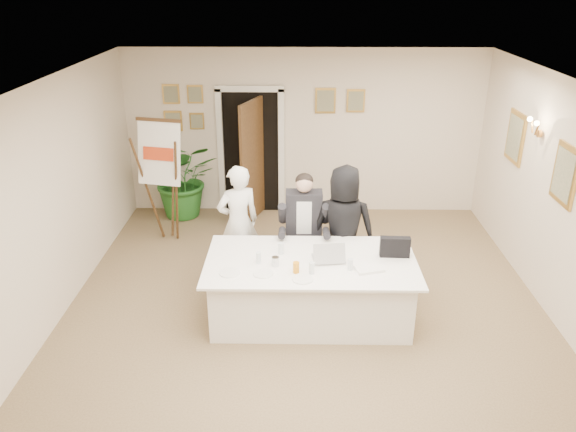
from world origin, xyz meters
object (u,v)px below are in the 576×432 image
Objects in this scene: standing_woman at (344,227)px; steel_jug at (275,261)px; seated_man at (304,228)px; conference_table at (310,288)px; potted_palm at (184,178)px; oj_glass at (296,267)px; laptop at (329,248)px; flip_chart at (166,187)px; paper_stack at (369,268)px; standing_man at (238,222)px; laptop_bag at (395,247)px.

standing_woman reaches higher than steel_jug.
seated_man is 0.92× the size of standing_woman.
steel_jug is at bearing 56.40° from standing_woman.
conference_table is 1.84× the size of potted_palm.
potted_palm is 10.39× the size of oj_glass.
seated_man is 1.24m from oj_glass.
conference_table is 0.56m from laptop.
potted_palm is (0.09, 0.97, -0.21)m from flip_chart.
seated_man is at bearing -47.09° from potted_palm.
laptop is 1.23× the size of paper_stack.
standing_man is at bearing 115.12° from steel_jug.
standing_man is 14.57× the size of steel_jug.
standing_woman reaches higher than conference_table.
standing_man reaches higher than seated_man.
standing_man is 12.33× the size of oj_glass.
standing_woman is at bearing 101.64° from paper_stack.
seated_man is 0.54m from standing_woman.
conference_table is 1.49× the size of standing_woman.
laptop reaches higher than laptop_bag.
steel_jug reaches higher than paper_stack.
laptop_bag is 0.49m from paper_stack.
laptop is at bearing -86.25° from seated_man.
steel_jug is at bearing -167.18° from laptop_bag.
paper_stack is at bearing -18.11° from conference_table.
potted_palm is at bearing 119.31° from seated_man.
steel_jug is (-0.42, -0.13, 0.44)m from conference_table.
standing_woman reaches higher than seated_man.
flip_chart is at bearing 135.44° from conference_table.
seated_man is 4.00× the size of laptop.
standing_man is 1.53m from laptop.
standing_woman is (0.52, -0.13, 0.07)m from seated_man.
potted_palm is 4.31m from laptop_bag.
steel_jug is at bearing 90.60° from standing_man.
standing_woman is at bearing 65.99° from laptop.
flip_chart reaches higher than potted_palm.
potted_palm reaches higher than laptop_bag.
potted_palm is 12.28× the size of steel_jug.
oj_glass is (-0.83, -0.08, 0.05)m from paper_stack.
oj_glass is at bearing -146.26° from laptop.
standing_woman is at bearing 131.25° from laptop_bag.
potted_palm is (-2.54, 2.30, -0.16)m from standing_woman.
standing_man reaches higher than conference_table.
steel_jug is (-0.24, 0.16, -0.01)m from oj_glass.
conference_table is at bearing 108.64° from standing_man.
potted_palm is at bearing 119.36° from oj_glass.
seated_man is 11.78× the size of oj_glass.
laptop is at bearing 40.89° from oj_glass.
paper_stack is at bearing -39.79° from flip_chart.
standing_woman is 4.35× the size of laptop.
laptop is 0.65m from steel_jug.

